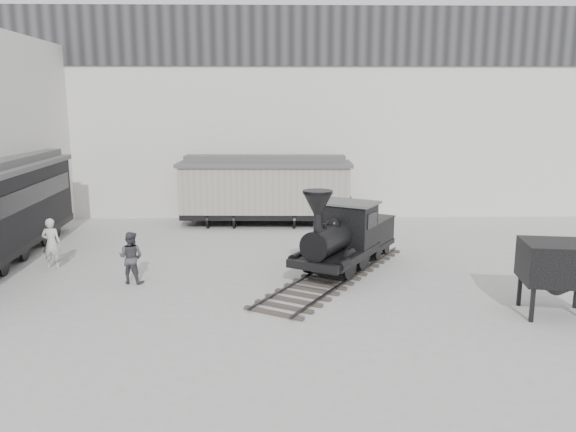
{
  "coord_description": "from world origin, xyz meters",
  "views": [
    {
      "loc": [
        -0.13,
        -16.17,
        5.97
      ],
      "look_at": [
        0.3,
        4.05,
        2.0
      ],
      "focal_mm": 35.0,
      "sensor_mm": 36.0,
      "label": 1
    }
  ],
  "objects_px": {
    "visitor_a": "(51,243)",
    "coal_hopper": "(558,268)",
    "visitor_b": "(131,257)",
    "locomotive": "(343,240)",
    "boxcar": "(265,189)"
  },
  "relations": [
    {
      "from": "locomotive",
      "to": "visitor_b",
      "type": "height_order",
      "value": "locomotive"
    },
    {
      "from": "coal_hopper",
      "to": "visitor_a",
      "type": "bearing_deg",
      "value": 171.92
    },
    {
      "from": "visitor_b",
      "to": "coal_hopper",
      "type": "height_order",
      "value": "coal_hopper"
    },
    {
      "from": "locomotive",
      "to": "visitor_b",
      "type": "bearing_deg",
      "value": -140.55
    },
    {
      "from": "visitor_a",
      "to": "boxcar",
      "type": "bearing_deg",
      "value": -133.96
    },
    {
      "from": "visitor_b",
      "to": "visitor_a",
      "type": "bearing_deg",
      "value": -14.63
    },
    {
      "from": "locomotive",
      "to": "boxcar",
      "type": "bearing_deg",
      "value": 140.03
    },
    {
      "from": "visitor_b",
      "to": "coal_hopper",
      "type": "bearing_deg",
      "value": 179.54
    },
    {
      "from": "visitor_a",
      "to": "visitor_b",
      "type": "height_order",
      "value": "visitor_a"
    },
    {
      "from": "boxcar",
      "to": "coal_hopper",
      "type": "bearing_deg",
      "value": -54.25
    },
    {
      "from": "locomotive",
      "to": "coal_hopper",
      "type": "height_order",
      "value": "locomotive"
    },
    {
      "from": "boxcar",
      "to": "coal_hopper",
      "type": "xyz_separation_m",
      "value": [
        8.64,
        -12.86,
        -0.45
      ]
    },
    {
      "from": "locomotive",
      "to": "visitor_a",
      "type": "bearing_deg",
      "value": -153.07
    },
    {
      "from": "boxcar",
      "to": "visitor_a",
      "type": "distance_m",
      "value": 11.03
    },
    {
      "from": "visitor_a",
      "to": "coal_hopper",
      "type": "distance_m",
      "value": 17.23
    }
  ]
}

